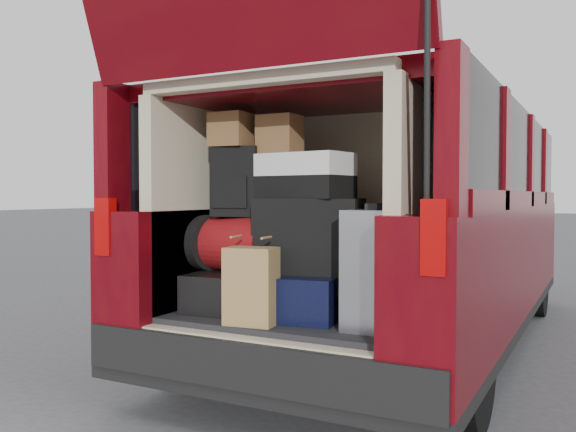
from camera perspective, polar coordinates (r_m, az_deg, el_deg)
name	(u,v)px	position (r m, az deg, el deg)	size (l,w,h in m)	color
ground	(281,428)	(3.28, -0.67, -19.20)	(80.00, 80.00, 0.00)	#3E3E40
minivan	(395,230)	(4.78, 9.95, -1.33)	(1.90, 5.35, 2.77)	black
load_floor	(305,361)	(3.43, 1.57, -13.42)	(1.24, 1.05, 0.55)	black
black_hardshell	(232,290)	(3.42, -5.30, -6.95)	(0.38, 0.52, 0.21)	black
navy_hardshell	(303,295)	(3.21, 1.44, -7.38)	(0.43, 0.52, 0.23)	black
silver_roller	(376,269)	(2.95, 8.21, -4.89)	(0.24, 0.38, 0.57)	white
kraft_bag	(251,286)	(3.00, -3.46, -6.55)	(0.25, 0.16, 0.38)	#A9804C
red_duffel	(238,244)	(3.40, -4.70, -2.63)	(0.47, 0.31, 0.31)	maroon
black_soft_case	(310,235)	(3.21, 2.05, -1.83)	(0.54, 0.32, 0.39)	black
backpack	(238,182)	(3.39, -4.71, 3.21)	(0.27, 0.16, 0.38)	black
twotone_duffel	(301,176)	(3.24, 1.22, 3.76)	(0.53, 0.27, 0.24)	white
grocery_sack_lower	(231,130)	(3.40, -5.39, 8.01)	(0.20, 0.17, 0.19)	brown
grocery_sack_upper	(280,135)	(3.33, -0.78, 7.58)	(0.21, 0.17, 0.21)	brown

